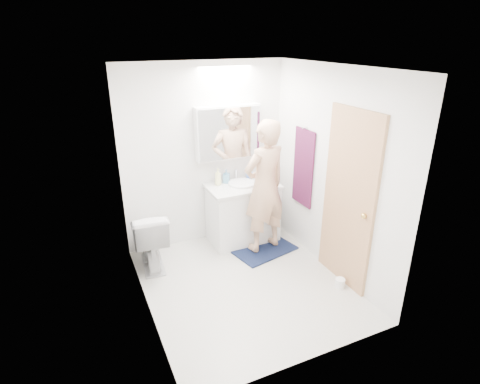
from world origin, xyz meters
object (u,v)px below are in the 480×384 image
vanity_cabinet (243,214)px  toilet (150,238)px  person (265,187)px  soap_bottle_a (218,177)px  toothbrush_cup (249,176)px  toilet_paper_roll (340,283)px  medicine_cabinet (228,132)px  soap_bottle_b (226,176)px

vanity_cabinet → toilet: 1.31m
person → soap_bottle_a: size_ratio=7.56×
soap_bottle_a → toothbrush_cup: (0.46, 0.01, -0.07)m
vanity_cabinet → person: size_ratio=0.52×
toilet → toilet_paper_roll: bearing=149.8°
toilet → person: person is taller
toilet → toilet_paper_roll: 2.31m
medicine_cabinet → toilet: size_ratio=1.17×
soap_bottle_b → toothbrush_cup: 0.34m
vanity_cabinet → toothbrush_cup: 0.53m
medicine_cabinet → vanity_cabinet: bearing=-60.9°
person → toilet_paper_roll: size_ratio=15.62×
medicine_cabinet → person: 0.87m
medicine_cabinet → toilet: (-1.19, -0.32, -1.12)m
soap_bottle_b → soap_bottle_a: bearing=-167.1°
vanity_cabinet → toilet_paper_roll: (0.55, -1.46, -0.34)m
medicine_cabinet → soap_bottle_a: 0.60m
toilet → medicine_cabinet: bearing=-158.9°
toilet → soap_bottle_a: size_ratio=3.32×
toilet_paper_roll → toothbrush_cup: bearing=103.1°
vanity_cabinet → toilet: size_ratio=1.19×
person → soap_bottle_a: (-0.42, 0.52, 0.03)m
person → toothbrush_cup: person is taller
medicine_cabinet → soap_bottle_b: medicine_cabinet is taller
soap_bottle_b → toilet_paper_roll: soap_bottle_b is taller
medicine_cabinet → toilet_paper_roll: bearing=-68.2°
vanity_cabinet → medicine_cabinet: size_ratio=1.02×
person → toilet_paper_roll: person is taller
soap_bottle_b → toothbrush_cup: soap_bottle_b is taller
vanity_cabinet → medicine_cabinet: medicine_cabinet is taller
person → toothbrush_cup: (0.04, 0.53, -0.04)m
toilet → vanity_cabinet: bearing=-169.2°
toothbrush_cup → soap_bottle_b: bearing=176.6°
person → toothbrush_cup: size_ratio=16.45×
vanity_cabinet → soap_bottle_b: size_ratio=4.86×
medicine_cabinet → toothbrush_cup: bearing=-9.8°
person → toothbrush_cup: 0.53m
toilet_paper_roll → soap_bottle_a: bearing=117.6°
person → toilet_paper_roll: bearing=98.8°
toilet → soap_bottle_b: (1.14, 0.29, 0.54)m
medicine_cabinet → soap_bottle_a: (-0.18, -0.06, -0.57)m
medicine_cabinet → soap_bottle_b: bearing=-146.0°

